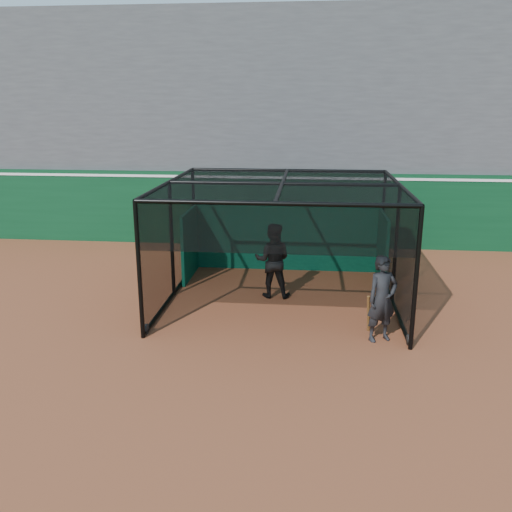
# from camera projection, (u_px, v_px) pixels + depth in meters

# --- Properties ---
(ground) EXTENTS (120.00, 120.00, 0.00)m
(ground) POSITION_uv_depth(u_px,v_px,m) (228.00, 351.00, 10.74)
(ground) COLOR brown
(ground) RESTS_ON ground
(outfield_wall) EXTENTS (50.00, 0.50, 2.50)m
(outfield_wall) POSITION_uv_depth(u_px,v_px,m) (265.00, 208.00, 18.53)
(outfield_wall) COLOR #0A3B1D
(outfield_wall) RESTS_ON ground
(grandstand) EXTENTS (50.00, 7.85, 8.95)m
(grandstand) POSITION_uv_depth(u_px,v_px,m) (273.00, 110.00, 21.27)
(grandstand) COLOR #4C4C4F
(grandstand) RESTS_ON ground
(batting_cage) EXTENTS (5.57, 5.36, 2.90)m
(batting_cage) POSITION_uv_depth(u_px,v_px,m) (282.00, 243.00, 13.21)
(batting_cage) COLOR black
(batting_cage) RESTS_ON ground
(batter) EXTENTS (0.93, 0.74, 1.89)m
(batter) POSITION_uv_depth(u_px,v_px,m) (273.00, 260.00, 13.53)
(batter) COLOR black
(batter) RESTS_ON ground
(on_deck_player) EXTENTS (0.78, 0.68, 1.81)m
(on_deck_player) POSITION_uv_depth(u_px,v_px,m) (382.00, 299.00, 10.99)
(on_deck_player) COLOR black
(on_deck_player) RESTS_ON ground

